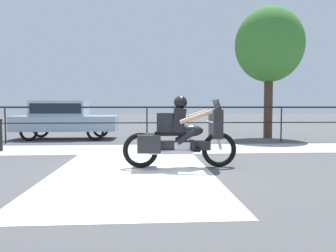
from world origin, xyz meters
The scene contains 7 objects.
ground_plane centered at (0.00, 0.00, 0.00)m, with size 120.00×120.00×0.00m, color #4C4C4F.
sidewalk_band centered at (0.00, 3.40, 0.01)m, with size 44.00×2.40×0.01m, color #A8A59E.
crosswalk_band centered at (-0.30, -0.20, 0.00)m, with size 3.17×6.00×0.01m, color silver.
fence_railing centered at (0.00, 5.29, 1.06)m, with size 36.00×0.05×1.35m.
motorcycle centered at (0.71, 0.22, 0.71)m, with size 2.49×0.76×1.57m.
parked_car centered at (-3.43, 6.97, 0.90)m, with size 4.16×1.62×1.58m.
tree_behind_sign centered at (5.24, 7.04, 3.97)m, with size 2.90×2.90×5.60m.
Camera 1 is at (-0.01, -6.83, 1.31)m, focal length 35.00 mm.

